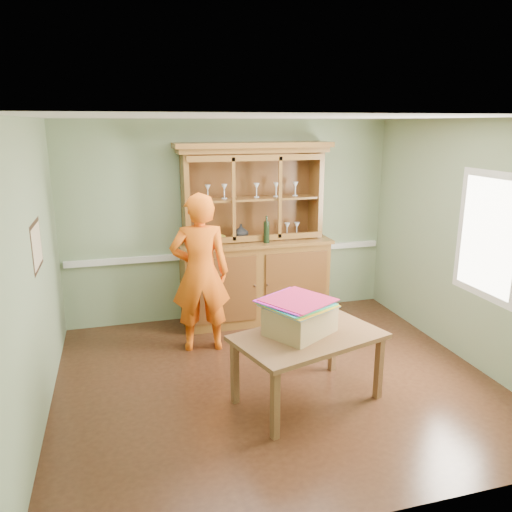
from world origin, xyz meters
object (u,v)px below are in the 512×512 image
object	(u,v)px
cardboard_box	(300,320)
person	(200,273)
china_hutch	(254,261)
dining_table	(308,343)

from	to	relation	value
cardboard_box	person	xyz separation A→B (m)	(-0.73, 1.39, 0.12)
china_hutch	cardboard_box	distance (m)	2.12
dining_table	person	size ratio (longest dim) A/B	0.83
dining_table	cardboard_box	bearing A→B (deg)	117.65
china_hutch	person	xyz separation A→B (m)	(-0.85, -0.73, 0.11)
dining_table	person	world-z (taller)	person
china_hutch	dining_table	xyz separation A→B (m)	(-0.06, -2.18, -0.23)
china_hutch	dining_table	distance (m)	2.20
cardboard_box	person	distance (m)	1.57
dining_table	cardboard_box	distance (m)	0.24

